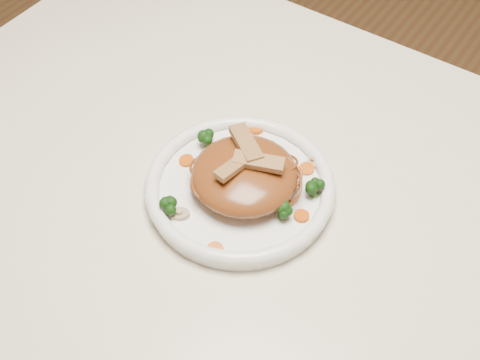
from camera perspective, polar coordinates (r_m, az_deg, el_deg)
The scene contains 19 objects.
table at distance 0.98m, azimuth 2.89°, elevation -5.15°, with size 1.20×0.80×0.75m.
plate at distance 0.89m, azimuth 0.00°, elevation -0.91°, with size 0.26×0.26×0.02m, color white.
noodle_mound at distance 0.87m, azimuth 0.39°, elevation 0.46°, with size 0.14×0.14×0.05m, color brown.
chicken_a at distance 0.84m, azimuth 1.64°, elevation 1.61°, with size 0.07×0.02×0.01m, color tan.
chicken_b at distance 0.86m, azimuth 0.54°, elevation 3.19°, with size 0.07×0.02×0.01m, color tan.
chicken_c at distance 0.84m, azimuth -0.51°, elevation 1.21°, with size 0.06×0.02×0.01m, color tan.
broccoli_0 at distance 0.87m, azimuth 6.57°, elevation -0.62°, with size 0.03×0.03×0.03m, color #11330A, non-canonical shape.
broccoli_1 at distance 0.93m, azimuth -2.78°, elevation 3.65°, with size 0.03×0.03×0.03m, color #11330A, non-canonical shape.
broccoli_2 at distance 0.85m, azimuth -6.15°, elevation -2.10°, with size 0.03×0.03×0.03m, color #11330A, non-canonical shape.
broccoli_3 at distance 0.85m, azimuth 3.82°, elevation -2.52°, with size 0.03×0.03×0.03m, color #11330A, non-canonical shape.
carrot_0 at distance 0.91m, azimuth 5.82°, elevation 0.97°, with size 0.02×0.02×0.01m, color #CA5007.
carrot_1 at distance 0.92m, azimuth -4.68°, elevation 1.69°, with size 0.02×0.02×0.01m, color #CA5007.
carrot_2 at distance 0.86m, azimuth 5.39°, elevation -3.13°, with size 0.02×0.02×0.01m, color #CA5007.
carrot_3 at distance 0.96m, azimuth 1.43°, elevation 4.47°, with size 0.02×0.02×0.01m, color #CA5007.
carrot_4 at distance 0.82m, azimuth -2.20°, elevation -6.13°, with size 0.02×0.02×0.01m, color #CA5007.
mushroom_0 at distance 0.86m, azimuth -5.29°, elevation -2.97°, with size 0.03×0.03×0.01m, color beige.
mushroom_1 at distance 0.89m, azimuth 7.09°, elevation -0.57°, with size 0.02×0.02×0.01m, color beige.
mushroom_2 at distance 0.95m, azimuth -2.84°, elevation 3.78°, with size 0.02×0.02×0.01m, color beige.
mushroom_3 at distance 0.92m, azimuth 6.32°, elevation 1.60°, with size 0.02×0.02×0.01m, color beige.
Camera 1 is at (0.28, -0.49, 1.45)m, focal length 48.98 mm.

